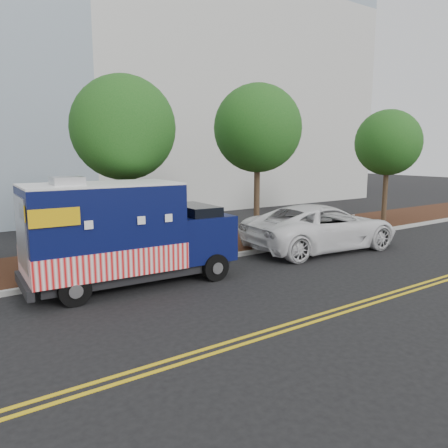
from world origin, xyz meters
TOP-DOWN VIEW (x-y plane):
  - ground at (0.00, 0.00)m, footprint 120.00×120.00m
  - curb at (0.00, 1.40)m, footprint 120.00×0.18m
  - mulch_strip at (0.00, 3.50)m, footprint 120.00×4.00m
  - centerline_near at (0.00, -4.45)m, footprint 120.00×0.10m
  - centerline_far at (0.00, -4.70)m, footprint 120.00×0.10m
  - tree_b at (-0.14, 3.04)m, footprint 3.54×3.54m
  - tree_c at (6.12, 3.53)m, footprint 3.77×3.77m
  - tree_d at (14.63, 3.01)m, footprint 3.47×3.47m
  - sign_post at (-1.80, 1.55)m, footprint 0.06×0.06m
  - food_truck at (-1.36, 0.46)m, footprint 6.21×2.59m
  - white_car at (6.99, 0.49)m, footprint 6.71×3.55m

SIDE VIEW (x-z plane):
  - ground at x=0.00m, z-range 0.00..0.00m
  - centerline_near at x=0.00m, z-range 0.00..0.01m
  - centerline_far at x=0.00m, z-range 0.00..0.01m
  - curb at x=0.00m, z-range 0.00..0.15m
  - mulch_strip at x=0.00m, z-range 0.00..0.15m
  - white_car at x=6.99m, z-range 0.00..1.80m
  - sign_post at x=-1.80m, z-range 0.00..2.40m
  - food_truck at x=-1.36m, z-range -0.15..3.07m
  - tree_d at x=14.63m, z-range 1.29..7.36m
  - tree_b at x=-0.14m, z-range 1.43..7.86m
  - tree_c at x=6.12m, z-range 1.47..8.21m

